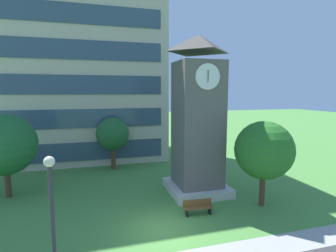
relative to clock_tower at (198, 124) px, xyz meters
The scene contains 8 objects.
ground_plane 7.88m from the clock_tower, 129.55° to the right, with size 160.00×160.00×0.00m, color #4C893D.
office_building 19.26m from the clock_tower, 125.80° to the left, with size 21.49×10.92×25.60m.
clock_tower is the anchor object (origin of this frame).
park_bench 5.91m from the clock_tower, 110.97° to the right, with size 1.83×0.62×0.88m.
street_lamp 12.21m from the clock_tower, 135.68° to the right, with size 0.36×0.36×5.29m.
tree_by_building 13.44m from the clock_tower, 168.39° to the left, with size 4.22×4.22×5.86m.
tree_streetside 4.85m from the clock_tower, 46.98° to the right, with size 3.72×3.72×5.53m.
tree_near_tower 9.51m from the clock_tower, 125.74° to the left, with size 3.10×3.10×4.95m.
Camera 1 is at (-3.40, -12.91, 7.38)m, focal length 28.36 mm.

